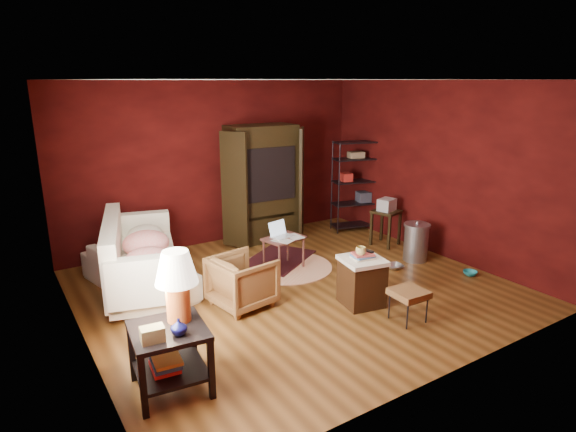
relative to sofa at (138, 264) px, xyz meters
The scene contains 18 objects.
room 2.37m from the sofa, 32.70° to the right, with size 5.54×5.04×2.84m.
sofa is the anchor object (origin of this frame).
armchair 1.55m from the sofa, 50.80° to the right, with size 0.70×0.66×0.72m, color black.
pet_bowl_steel 3.78m from the sofa, 21.05° to the right, with size 0.26×0.06×0.26m, color silver.
pet_bowl_turquoise 4.80m from the sofa, 26.70° to the right, with size 0.21×0.06×0.21m, color teal.
vase 2.61m from the sofa, 97.58° to the right, with size 0.15×0.15×0.15m, color #0C0D40.
mug 3.03m from the sofa, 42.29° to the right, with size 0.13×0.10×0.13m, color tan.
side_table 2.41m from the sofa, 97.61° to the right, with size 0.73×0.73×1.32m.
sofa_cushions 0.08m from the sofa, 83.92° to the right, with size 1.43×2.37×0.93m.
hamper 3.04m from the sofa, 41.16° to the right, with size 0.60×0.60×0.72m.
footstool 3.61m from the sofa, 47.06° to the right, with size 0.40×0.40×0.40m.
rug_round 2.22m from the sofa, 10.58° to the right, with size 1.87×1.87×0.01m.
rug_oriental 2.23m from the sofa, ahead, with size 1.50×1.36×0.01m.
laptop_desk 2.13m from the sofa, 11.94° to the right, with size 0.67×0.57×0.74m.
tv_armoire 2.81m from the sofa, 21.24° to the left, with size 1.62×0.90×2.05m.
wire_shelving 4.39m from the sofa, ahead, with size 0.90×0.57×1.71m.
small_stand 4.21m from the sofa, ahead, with size 0.52×0.52×0.83m.
trash_can 4.25m from the sofa, 17.30° to the right, with size 0.47×0.47×0.65m.
Camera 1 is at (-3.42, -5.14, 2.80)m, focal length 30.00 mm.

